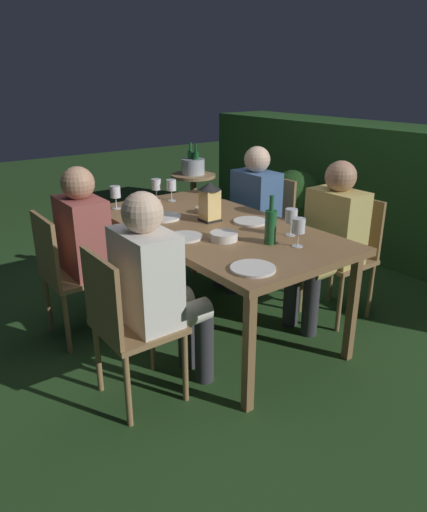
% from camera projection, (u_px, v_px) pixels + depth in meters
% --- Properties ---
extents(ground_plane, '(16.00, 16.00, 0.00)m').
position_uv_depth(ground_plane, '(213.00, 323.00, 3.40)').
color(ground_plane, '#26471E').
extents(dining_table, '(1.86, 0.96, 0.74)m').
position_uv_depth(dining_table, '(213.00, 232.00, 3.15)').
color(dining_table, olive).
rests_on(dining_table, ground).
extents(chair_side_left_b, '(0.42, 0.40, 0.87)m').
position_uv_depth(chair_side_left_b, '(126.00, 322.00, 2.43)').
color(chair_side_left_b, '#937047').
rests_on(chair_side_left_b, ground).
extents(person_in_cream, '(0.38, 0.47, 1.15)m').
position_uv_depth(person_in_cream, '(157.00, 285.00, 2.48)').
color(person_in_cream, white).
rests_on(person_in_cream, ground).
extents(chair_side_right_b, '(0.42, 0.40, 0.87)m').
position_uv_depth(chair_side_right_b, '(345.00, 251.00, 3.40)').
color(chair_side_right_b, '#937047').
rests_on(chair_side_right_b, ground).
extents(person_in_mustard, '(0.38, 0.47, 1.15)m').
position_uv_depth(person_in_mustard, '(329.00, 236.00, 3.24)').
color(person_in_mustard, tan).
rests_on(person_in_mustard, ground).
extents(chair_side_left_a, '(0.42, 0.40, 0.87)m').
position_uv_depth(chair_side_left_a, '(67.00, 271.00, 3.06)').
color(chair_side_left_a, '#937047').
rests_on(chair_side_left_a, ground).
extents(person_in_rust, '(0.38, 0.47, 1.15)m').
position_uv_depth(person_in_rust, '(93.00, 243.00, 3.11)').
color(person_in_rust, '#9E4C47').
rests_on(person_in_rust, ground).
extents(chair_side_right_a, '(0.42, 0.40, 0.87)m').
position_uv_depth(chair_side_right_a, '(267.00, 224.00, 4.03)').
color(chair_side_right_a, '#937047').
rests_on(chair_side_right_a, ground).
extents(person_in_blue, '(0.38, 0.47, 1.15)m').
position_uv_depth(person_in_blue, '(250.00, 210.00, 3.86)').
color(person_in_blue, '#426699').
rests_on(person_in_blue, ground).
extents(lantern_centerpiece, '(0.15, 0.15, 0.27)m').
position_uv_depth(lantern_centerpiece, '(210.00, 200.00, 3.17)').
color(lantern_centerpiece, black).
rests_on(lantern_centerpiece, dining_table).
extents(green_bottle_on_table, '(0.07, 0.07, 0.29)m').
position_uv_depth(green_bottle_on_table, '(271.00, 226.00, 2.75)').
color(green_bottle_on_table, '#1E5B2D').
rests_on(green_bottle_on_table, dining_table).
extents(wine_glass_a, '(0.08, 0.08, 0.17)m').
position_uv_depth(wine_glass_a, '(299.00, 227.00, 2.70)').
color(wine_glass_a, silver).
rests_on(wine_glass_a, dining_table).
extents(wine_glass_b, '(0.08, 0.08, 0.17)m').
position_uv_depth(wine_glass_b, '(171.00, 186.00, 3.69)').
color(wine_glass_b, silver).
rests_on(wine_glass_b, dining_table).
extents(wine_glass_c, '(0.08, 0.08, 0.17)m').
position_uv_depth(wine_glass_c, '(115.00, 193.00, 3.48)').
color(wine_glass_c, silver).
rests_on(wine_glass_c, dining_table).
extents(wine_glass_d, '(0.08, 0.08, 0.17)m').
position_uv_depth(wine_glass_d, '(156.00, 185.00, 3.72)').
color(wine_glass_d, silver).
rests_on(wine_glass_d, dining_table).
extents(wine_glass_e, '(0.08, 0.08, 0.17)m').
position_uv_depth(wine_glass_e, '(291.00, 217.00, 2.89)').
color(wine_glass_e, silver).
rests_on(wine_glass_e, dining_table).
extents(plate_a, '(0.24, 0.24, 0.01)m').
position_uv_depth(plate_a, '(253.00, 268.00, 2.41)').
color(plate_a, white).
rests_on(plate_a, dining_table).
extents(plate_b, '(0.22, 0.22, 0.01)m').
position_uv_depth(plate_b, '(185.00, 237.00, 2.88)').
color(plate_b, silver).
rests_on(plate_b, dining_table).
extents(plate_c, '(0.23, 0.23, 0.01)m').
position_uv_depth(plate_c, '(250.00, 221.00, 3.18)').
color(plate_c, white).
rests_on(plate_c, dining_table).
extents(plate_d, '(0.25, 0.25, 0.01)m').
position_uv_depth(plate_d, '(163.00, 217.00, 3.28)').
color(plate_d, white).
rests_on(plate_d, dining_table).
extents(bowl_olives, '(0.11, 0.11, 0.04)m').
position_uv_depth(bowl_olives, '(203.00, 210.00, 3.40)').
color(bowl_olives, '#BCAD8E').
rests_on(bowl_olives, dining_table).
extents(bowl_bread, '(0.17, 0.17, 0.05)m').
position_uv_depth(bowl_bread, '(224.00, 236.00, 2.84)').
color(bowl_bread, silver).
rests_on(bowl_bread, dining_table).
extents(side_table, '(0.50, 0.50, 0.63)m').
position_uv_depth(side_table, '(193.00, 193.00, 5.37)').
color(side_table, '#9E7A51').
rests_on(side_table, ground).
extents(ice_bucket, '(0.26, 0.26, 0.34)m').
position_uv_depth(ice_bucket, '(193.00, 165.00, 5.25)').
color(ice_bucket, '#B2B7BF').
rests_on(ice_bucket, side_table).
extents(hedge_backdrop, '(4.91, 0.70, 1.23)m').
position_uv_depth(hedge_backdrop, '(406.00, 195.00, 4.43)').
color(hedge_backdrop, '#234C1E').
rests_on(hedge_backdrop, ground).
extents(potted_plant_by_hedge, '(0.59, 0.59, 0.82)m').
position_uv_depth(potted_plant_by_hedge, '(294.00, 204.00, 4.67)').
color(potted_plant_by_hedge, '#9E5133').
rests_on(potted_plant_by_hedge, ground).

